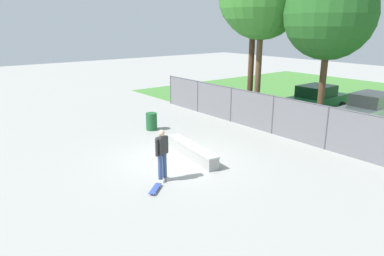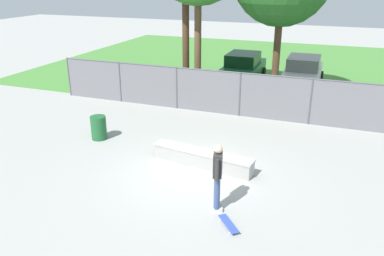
{
  "view_description": "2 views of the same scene",
  "coord_description": "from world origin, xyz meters",
  "px_view_note": "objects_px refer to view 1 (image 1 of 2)",
  "views": [
    {
      "loc": [
        10.57,
        -7.65,
        5.15
      ],
      "look_at": [
        0.15,
        0.52,
        1.25
      ],
      "focal_mm": 32.93,
      "sensor_mm": 36.0,
      "label": 1
    },
    {
      "loc": [
        3.66,
        -9.89,
        5.65
      ],
      "look_at": [
        -0.26,
        0.56,
        1.25
      ],
      "focal_mm": 36.47,
      "sensor_mm": 36.0,
      "label": 2
    }
  ],
  "objects_px": {
    "tree_mid": "(330,14)",
    "car_green": "(317,99)",
    "skateboard": "(155,189)",
    "skateboarder": "(162,153)",
    "concrete_ledge": "(192,151)",
    "car_white": "(371,108)",
    "trash_bin": "(151,121)"
  },
  "relations": [
    {
      "from": "skateboarder",
      "to": "skateboard",
      "type": "distance_m",
      "value": 1.22
    },
    {
      "from": "tree_mid",
      "to": "car_green",
      "type": "relative_size",
      "value": 1.84
    },
    {
      "from": "car_green",
      "to": "trash_bin",
      "type": "bearing_deg",
      "value": -106.98
    },
    {
      "from": "car_green",
      "to": "skateboarder",
      "type": "bearing_deg",
      "value": -79.23
    },
    {
      "from": "skateboarder",
      "to": "tree_mid",
      "type": "relative_size",
      "value": 0.24
    },
    {
      "from": "car_green",
      "to": "car_white",
      "type": "relative_size",
      "value": 1.0
    },
    {
      "from": "concrete_ledge",
      "to": "skateboarder",
      "type": "xyz_separation_m",
      "value": [
        1.15,
        -2.17,
        0.75
      ]
    },
    {
      "from": "trash_bin",
      "to": "car_white",
      "type": "bearing_deg",
      "value": 58.02
    },
    {
      "from": "tree_mid",
      "to": "skateboarder",
      "type": "bearing_deg",
      "value": -88.96
    },
    {
      "from": "tree_mid",
      "to": "trash_bin",
      "type": "distance_m",
      "value": 9.88
    },
    {
      "from": "concrete_ledge",
      "to": "skateboarder",
      "type": "distance_m",
      "value": 2.57
    },
    {
      "from": "concrete_ledge",
      "to": "car_green",
      "type": "relative_size",
      "value": 0.8
    },
    {
      "from": "concrete_ledge",
      "to": "skateboarder",
      "type": "bearing_deg",
      "value": -62.13
    },
    {
      "from": "car_white",
      "to": "concrete_ledge",
      "type": "bearing_deg",
      "value": -100.3
    },
    {
      "from": "skateboarder",
      "to": "concrete_ledge",
      "type": "bearing_deg",
      "value": 117.87
    },
    {
      "from": "skateboarder",
      "to": "car_white",
      "type": "height_order",
      "value": "skateboarder"
    },
    {
      "from": "skateboarder",
      "to": "car_white",
      "type": "xyz_separation_m",
      "value": [
        0.8,
        12.92,
        -0.17
      ]
    },
    {
      "from": "car_white",
      "to": "car_green",
      "type": "bearing_deg",
      "value": -177.33
    },
    {
      "from": "skateboard",
      "to": "trash_bin",
      "type": "bearing_deg",
      "value": 149.07
    },
    {
      "from": "tree_mid",
      "to": "car_green",
      "type": "xyz_separation_m",
      "value": [
        -2.26,
        3.25,
        -4.76
      ]
    },
    {
      "from": "concrete_ledge",
      "to": "skateboard",
      "type": "height_order",
      "value": "concrete_ledge"
    },
    {
      "from": "skateboard",
      "to": "tree_mid",
      "type": "xyz_separation_m",
      "value": [
        -0.66,
        10.13,
        5.52
      ]
    },
    {
      "from": "concrete_ledge",
      "to": "tree_mid",
      "type": "height_order",
      "value": "tree_mid"
    },
    {
      "from": "skateboard",
      "to": "tree_mid",
      "type": "relative_size",
      "value": 0.1
    },
    {
      "from": "skateboarder",
      "to": "car_green",
      "type": "xyz_separation_m",
      "value": [
        -2.43,
        12.77,
        -0.17
      ]
    },
    {
      "from": "skateboard",
      "to": "car_white",
      "type": "xyz_separation_m",
      "value": [
        0.31,
        13.53,
        0.77
      ]
    },
    {
      "from": "trash_bin",
      "to": "skateboarder",
      "type": "bearing_deg",
      "value": -28.36
    },
    {
      "from": "skateboard",
      "to": "car_green",
      "type": "height_order",
      "value": "car_green"
    },
    {
      "from": "skateboarder",
      "to": "car_white",
      "type": "distance_m",
      "value": 12.94
    },
    {
      "from": "skateboarder",
      "to": "car_green",
      "type": "bearing_deg",
      "value": 100.77
    },
    {
      "from": "skateboarder",
      "to": "skateboard",
      "type": "height_order",
      "value": "skateboarder"
    },
    {
      "from": "concrete_ledge",
      "to": "trash_bin",
      "type": "bearing_deg",
      "value": 169.95
    }
  ]
}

